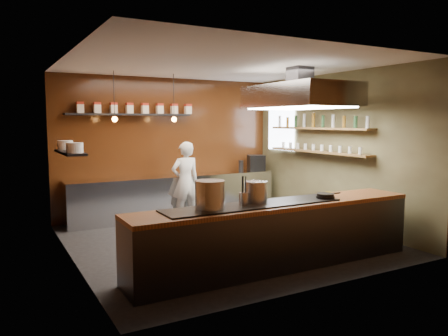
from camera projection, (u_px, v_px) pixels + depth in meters
floor at (223, 240)px, 7.61m from camera, size 5.00×5.00×0.00m
back_wall at (169, 147)px, 9.63m from camera, size 5.00×0.00×5.00m
left_wall at (70, 161)px, 6.25m from camera, size 0.00×5.00×5.00m
right_wall at (334, 150)px, 8.64m from camera, size 0.00×5.00×5.00m
ceiling at (223, 65)px, 7.29m from camera, size 5.00×5.00×0.00m
window_pane at (281, 128)px, 10.06m from camera, size 0.00×1.00×1.00m
prep_counter at (175, 196)px, 9.45m from camera, size 4.60×0.65×0.90m
pass_counter at (277, 235)px, 6.16m from camera, size 4.40×0.72×0.94m
tin_shelf at (130, 115)px, 9.00m from camera, size 2.60×0.26×0.04m
plate_shelf at (70, 152)px, 7.20m from camera, size 0.30×1.40×0.04m
bottle_shelf_upper at (318, 128)px, 8.78m from camera, size 0.26×2.80×0.04m
bottle_shelf_lower at (317, 152)px, 8.83m from camera, size 0.26×2.80×0.04m
extractor_hood at (300, 96)px, 7.61m from camera, size 1.20×2.00×0.72m
pendant_left at (115, 116)px, 8.19m from camera, size 0.10×0.10×0.95m
pendant_right at (174, 117)px, 8.76m from camera, size 0.10×0.10×0.95m
storage_tins at (137, 108)px, 9.06m from camera, size 2.43×0.13×0.22m
plate_stacks at (70, 146)px, 7.18m from camera, size 0.26×1.16×0.16m
bottles at (318, 121)px, 8.77m from camera, size 0.06×2.66×0.24m
wine_glasses at (318, 147)px, 8.82m from camera, size 0.07×2.37×0.13m
stockpot_large at (210, 195)px, 5.57m from camera, size 0.44×0.44×0.37m
stockpot_small at (256, 192)px, 6.03m from camera, size 0.42×0.42×0.30m
utensil_crock at (244, 199)px, 5.86m from camera, size 0.17×0.17×0.17m
frying_pan at (326, 196)px, 6.40m from camera, size 0.44×0.27×0.07m
butter_jar at (328, 195)px, 6.55m from camera, size 0.12×0.12×0.08m
espresso_machine at (256, 163)px, 10.30m from camera, size 0.46×0.45×0.37m
chef at (185, 181)px, 9.03m from camera, size 0.60×0.40×1.65m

